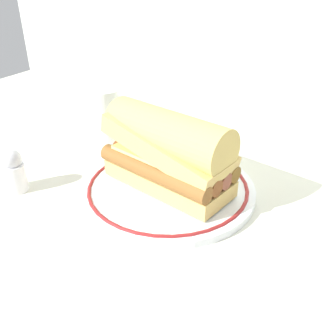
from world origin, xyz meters
TOP-DOWN VIEW (x-y plane):
  - ground_plane at (0.00, 0.00)m, footprint 1.50×1.50m
  - plate at (0.02, 0.02)m, footprint 0.28×0.28m
  - sausage_sandwich at (0.02, 0.02)m, footprint 0.22×0.13m
  - drinking_glass at (-0.20, 0.13)m, footprint 0.07×0.07m
  - salt_shaker at (-0.20, -0.10)m, footprint 0.04×0.04m

SIDE VIEW (x-z plane):
  - ground_plane at x=0.00m, z-range 0.00..0.00m
  - plate at x=0.02m, z-range 0.00..0.02m
  - salt_shaker at x=-0.20m, z-range 0.00..0.07m
  - drinking_glass at x=-0.20m, z-range -0.01..0.10m
  - sausage_sandwich at x=0.02m, z-range 0.01..0.14m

